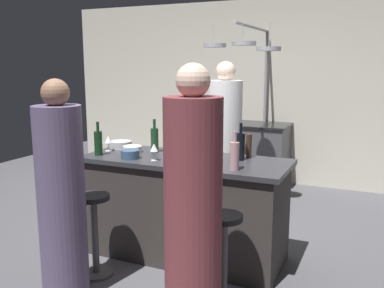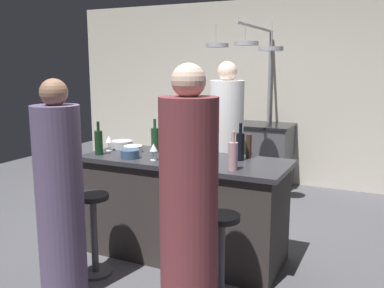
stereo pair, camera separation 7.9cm
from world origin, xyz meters
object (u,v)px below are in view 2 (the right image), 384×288
(pepper_mill, at_px, (249,146))
(mixing_bowl_ceramic, at_px, (133,149))
(stove_range, at_px, (262,156))
(wine_bottle_dark, at_px, (240,146))
(bar_stool_left, at_px, (94,230))
(bar_stool_right, at_px, (221,256))
(mixing_bowl_steel, at_px, (122,144))
(wine_glass_near_right_guest, at_px, (109,140))
(guest_right, at_px, (189,214))
(wine_bottle_green, at_px, (155,139))
(mixing_bowl_blue, at_px, (130,154))
(guest_left, at_px, (60,199))
(cutting_board, at_px, (186,154))
(potted_plant, at_px, (91,180))
(chef, at_px, (226,149))
(wine_glass_by_chef, at_px, (154,148))
(wine_bottle_rose, at_px, (233,156))
(wine_glass_near_left_guest, at_px, (202,150))
(wine_bottle_red, at_px, (99,142))
(wine_bottle_amber, at_px, (193,150))

(pepper_mill, height_order, mixing_bowl_ceramic, pepper_mill)
(stove_range, relative_size, wine_bottle_dark, 2.79)
(stove_range, distance_m, bar_stool_left, 3.11)
(bar_stool_right, bearing_deg, mixing_bowl_steel, 150.17)
(pepper_mill, bearing_deg, wine_glass_near_right_guest, -168.66)
(bar_stool_right, bearing_deg, wine_bottle_dark, 99.82)
(guest_right, relative_size, wine_bottle_dark, 5.37)
(wine_bottle_dark, xyz_separation_m, wine_glass_near_right_guest, (-1.24, -0.15, -0.02))
(wine_bottle_green, height_order, wine_glass_near_right_guest, wine_bottle_green)
(pepper_mill, height_order, mixing_bowl_blue, pepper_mill)
(guest_left, height_order, cutting_board, guest_left)
(potted_plant, bearing_deg, wine_bottle_dark, -18.31)
(chef, distance_m, wine_bottle_dark, 1.02)
(guest_right, bearing_deg, wine_glass_by_chef, 131.96)
(wine_bottle_rose, bearing_deg, mixing_bowl_blue, 178.41)
(stove_range, distance_m, bar_stool_right, 3.13)
(guest_left, distance_m, wine_glass_near_left_guest, 1.17)
(pepper_mill, bearing_deg, mixing_bowl_ceramic, -169.17)
(wine_glass_near_right_guest, bearing_deg, wine_glass_by_chef, -16.51)
(bar_stool_right, distance_m, wine_bottle_green, 1.38)
(stove_range, height_order, wine_bottle_green, wine_bottle_green)
(bar_stool_right, bearing_deg, chef, 109.70)
(wine_bottle_red, height_order, mixing_bowl_steel, wine_bottle_red)
(wine_bottle_green, bearing_deg, bar_stool_left, -101.27)
(wine_glass_by_chef, height_order, wine_glass_near_right_guest, same)
(potted_plant, xyz_separation_m, wine_bottle_red, (0.95, -1.04, 0.72))
(wine_bottle_red, bearing_deg, pepper_mill, 19.08)
(potted_plant, bearing_deg, wine_bottle_amber, -28.89)
(mixing_bowl_ceramic, bearing_deg, wine_glass_near_left_guest, -10.41)
(bar_stool_left, bearing_deg, stove_range, 80.42)
(wine_glass_near_right_guest, xyz_separation_m, mixing_bowl_blue, (0.35, -0.18, -0.07))
(potted_plant, height_order, mixing_bowl_blue, mixing_bowl_blue)
(chef, bearing_deg, wine_glass_near_right_guest, -127.26)
(guest_right, height_order, wine_glass_by_chef, guest_right)
(guest_left, height_order, wine_bottle_red, guest_left)
(wine_glass_by_chef, bearing_deg, bar_stool_right, -28.57)
(wine_glass_near_right_guest, bearing_deg, bar_stool_right, -23.69)
(bar_stool_right, distance_m, wine_bottle_rose, 0.75)
(guest_right, bearing_deg, guest_left, -179.95)
(potted_plant, height_order, wine_bottle_rose, wine_bottle_rose)
(chef, distance_m, wine_bottle_red, 1.45)
(potted_plant, xyz_separation_m, mixing_bowl_ceramic, (1.16, -0.81, 0.63))
(cutting_board, xyz_separation_m, wine_bottle_amber, (0.23, -0.33, 0.11))
(guest_right, bearing_deg, mixing_bowl_blue, 140.34)
(bar_stool_right, relative_size, guest_right, 0.40)
(wine_bottle_red, height_order, wine_bottle_green, wine_bottle_green)
(mixing_bowl_steel, bearing_deg, guest_right, -41.74)
(wine_bottle_rose, distance_m, mixing_bowl_steel, 1.34)
(guest_left, height_order, mixing_bowl_steel, guest_left)
(pepper_mill, relative_size, wine_glass_near_right_guest, 1.44)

